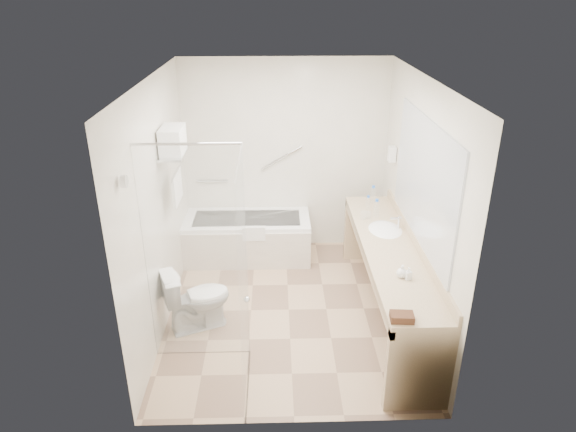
{
  "coord_description": "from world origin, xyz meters",
  "views": [
    {
      "loc": [
        -0.14,
        -4.73,
        3.27
      ],
      "look_at": [
        0.0,
        0.3,
        1.0
      ],
      "focal_mm": 32.0,
      "sensor_mm": 36.0,
      "label": 1
    }
  ],
  "objects_px": {
    "toilet": "(197,299)",
    "water_bottle_left": "(368,204)",
    "vanity_counter": "(388,265)",
    "bathtub": "(248,238)",
    "amenity_basket": "(402,317)"
  },
  "relations": [
    {
      "from": "bathtub",
      "to": "toilet",
      "type": "bearing_deg",
      "value": -106.69
    },
    {
      "from": "vanity_counter",
      "to": "amenity_basket",
      "type": "xyz_separation_m",
      "value": [
        -0.17,
        -1.25,
        0.24
      ]
    },
    {
      "from": "amenity_basket",
      "to": "water_bottle_left",
      "type": "height_order",
      "value": "water_bottle_left"
    },
    {
      "from": "toilet",
      "to": "water_bottle_left",
      "type": "bearing_deg",
      "value": -84.24
    },
    {
      "from": "amenity_basket",
      "to": "toilet",
      "type": "bearing_deg",
      "value": 147.78
    },
    {
      "from": "bathtub",
      "to": "toilet",
      "type": "height_order",
      "value": "toilet"
    },
    {
      "from": "bathtub",
      "to": "vanity_counter",
      "type": "relative_size",
      "value": 0.59
    },
    {
      "from": "vanity_counter",
      "to": "water_bottle_left",
      "type": "distance_m",
      "value": 0.97
    },
    {
      "from": "vanity_counter",
      "to": "amenity_basket",
      "type": "height_order",
      "value": "vanity_counter"
    },
    {
      "from": "bathtub",
      "to": "vanity_counter",
      "type": "distance_m",
      "value": 2.09
    },
    {
      "from": "toilet",
      "to": "amenity_basket",
      "type": "distance_m",
      "value": 2.2
    },
    {
      "from": "vanity_counter",
      "to": "toilet",
      "type": "bearing_deg",
      "value": -176.71
    },
    {
      "from": "vanity_counter",
      "to": "toilet",
      "type": "distance_m",
      "value": 2.0
    },
    {
      "from": "bathtub",
      "to": "amenity_basket",
      "type": "relative_size",
      "value": 8.69
    },
    {
      "from": "bathtub",
      "to": "vanity_counter",
      "type": "bearing_deg",
      "value": -42.35
    }
  ]
}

